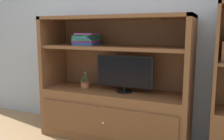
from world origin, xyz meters
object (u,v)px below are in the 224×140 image
(tv_monitor, at_px, (124,73))
(magazine_stack, at_px, (87,39))
(media_console, at_px, (114,101))
(potted_plant, at_px, (85,84))

(tv_monitor, relative_size, magazine_stack, 1.90)
(media_console, xyz_separation_m, potted_plant, (-0.39, 0.01, 0.16))
(media_console, height_order, tv_monitor, media_console)
(media_console, height_order, potted_plant, media_console)
(media_console, bearing_deg, magazine_stack, 179.86)
(tv_monitor, bearing_deg, media_console, 174.84)
(magazine_stack, bearing_deg, potted_plant, 170.60)
(tv_monitor, bearing_deg, potted_plant, 177.85)
(potted_plant, xyz_separation_m, magazine_stack, (0.04, -0.01, 0.54))
(media_console, xyz_separation_m, magazine_stack, (-0.34, 0.00, 0.70))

